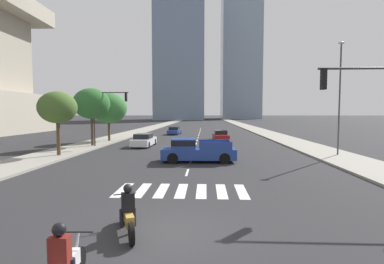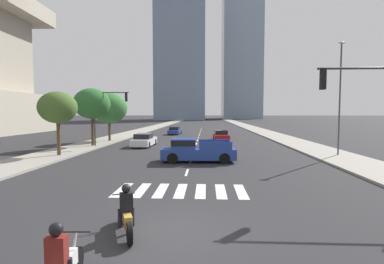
{
  "view_description": "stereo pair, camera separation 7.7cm",
  "coord_description": "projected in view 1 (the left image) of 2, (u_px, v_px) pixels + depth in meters",
  "views": [
    {
      "loc": [
        1.08,
        -8.16,
        3.51
      ],
      "look_at": [
        0.0,
        14.61,
        2.0
      ],
      "focal_mm": 26.95,
      "sensor_mm": 36.0,
      "label": 1
    },
    {
      "loc": [
        1.15,
        -8.16,
        3.51
      ],
      "look_at": [
        0.0,
        14.61,
        2.0
      ],
      "focal_mm": 26.95,
      "sensor_mm": 36.0,
      "label": 2
    }
  ],
  "objects": [
    {
      "name": "ground_plane",
      "position": [
        168.0,
        233.0,
        8.42
      ],
      "size": [
        800.0,
        800.0,
        0.0
      ],
      "primitive_type": "plane",
      "color": "#28282B"
    },
    {
      "name": "crosswalk_near",
      "position": [
        182.0,
        191.0,
        13.02
      ],
      "size": [
        5.85,
        2.47,
        0.01
      ],
      "color": "silver",
      "rests_on": "ground"
    },
    {
      "name": "sidewalk_west",
      "position": [
        113.0,
        138.0,
        38.86
      ],
      "size": [
        4.0,
        260.0,
        0.15
      ],
      "primitive_type": "cube",
      "color": "gray",
      "rests_on": "ground"
    },
    {
      "name": "street_tree_third",
      "position": [
        109.0,
        108.0,
        34.81
      ],
      "size": [
        4.37,
        4.37,
        5.82
      ],
      "color": "#4C3823",
      "rests_on": "sidewalk_west"
    },
    {
      "name": "sedan_blue_2",
      "position": [
        174.0,
        131.0,
        47.3
      ],
      "size": [
        1.97,
        4.74,
        1.23
      ],
      "rotation": [
        0.0,
        0.0,
        1.51
      ],
      "color": "navy",
      "rests_on": "ground"
    },
    {
      "name": "office_tower_left_skyline",
      "position": [
        180.0,
        15.0,
        148.51
      ],
      "size": [
        24.77,
        28.26,
        115.81
      ],
      "color": "slate",
      "rests_on": "ground"
    },
    {
      "name": "street_lamp_east",
      "position": [
        340.0,
        91.0,
        22.93
      ],
      "size": [
        0.5,
        0.24,
        8.99
      ],
      "color": "#3F3F42",
      "rests_on": "sidewalk_east"
    },
    {
      "name": "lane_divider_center",
      "position": [
        198.0,
        138.0,
        40.92
      ],
      "size": [
        0.14,
        50.0,
        0.01
      ],
      "color": "silver",
      "rests_on": "ground"
    },
    {
      "name": "street_tree_nearest",
      "position": [
        57.0,
        108.0,
        22.8
      ],
      "size": [
        2.98,
        2.98,
        5.06
      ],
      "color": "#4C3823",
      "rests_on": "sidewalk_west"
    },
    {
      "name": "office_tower_center_skyline",
      "position": [
        240.0,
        49.0,
        176.15
      ],
      "size": [
        22.37,
        29.98,
        86.79
      ],
      "color": "#8C9EB2",
      "rests_on": "ground"
    },
    {
      "name": "pickup_truck",
      "position": [
        195.0,
        150.0,
        20.73
      ],
      "size": [
        5.35,
        2.2,
        1.67
      ],
      "rotation": [
        0.0,
        0.0,
        3.18
      ],
      "color": "navy",
      "rests_on": "ground"
    },
    {
      "name": "sedan_red_0",
      "position": [
        221.0,
        136.0,
        37.24
      ],
      "size": [
        2.03,
        4.31,
        1.27
      ],
      "rotation": [
        0.0,
        0.0,
        -1.5
      ],
      "color": "maroon",
      "rests_on": "ground"
    },
    {
      "name": "motorcycle_trailing",
      "position": [
        128.0,
        214.0,
        8.36
      ],
      "size": [
        1.07,
        2.07,
        1.49
      ],
      "rotation": [
        0.0,
        0.0,
        1.95
      ],
      "color": "black",
      "rests_on": "ground"
    },
    {
      "name": "street_tree_second",
      "position": [
        92.0,
        104.0,
        29.61
      ],
      "size": [
        3.71,
        3.71,
        5.9
      ],
      "color": "#4C3823",
      "rests_on": "sidewalk_west"
    },
    {
      "name": "sedan_white_1",
      "position": [
        144.0,
        140.0,
        30.32
      ],
      "size": [
        1.97,
        4.65,
        1.35
      ],
      "rotation": [
        0.0,
        0.0,
        1.54
      ],
      "color": "silver",
      "rests_on": "ground"
    },
    {
      "name": "sidewalk_east",
      "position": [
        285.0,
        139.0,
        37.78
      ],
      "size": [
        4.0,
        260.0,
        0.15
      ],
      "primitive_type": "cube",
      "color": "gray",
      "rests_on": "ground"
    },
    {
      "name": "traffic_signal_far",
      "position": [
        107.0,
        107.0,
        29.18
      ],
      "size": [
        3.85,
        0.28,
        5.82
      ],
      "color": "#333335",
      "rests_on": "sidewalk_west"
    }
  ]
}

